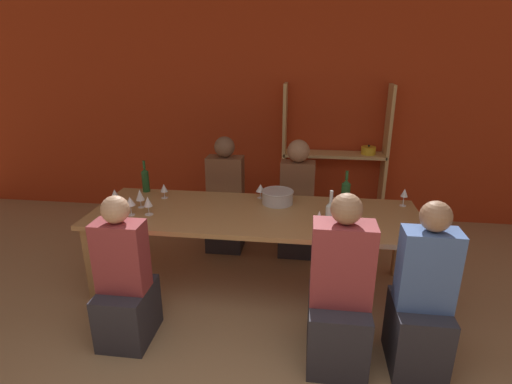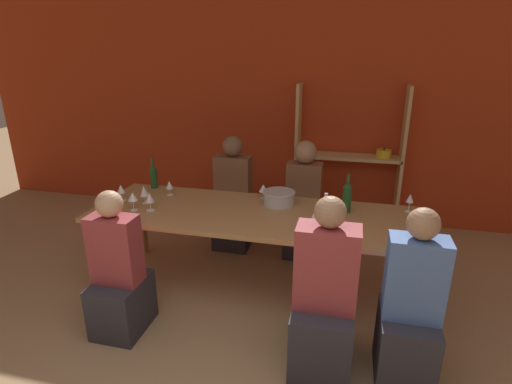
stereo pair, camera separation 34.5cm
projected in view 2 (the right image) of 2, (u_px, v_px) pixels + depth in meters
The scene contains 22 objects.
wall_back_red at pixel (304, 111), 4.85m from camera, with size 8.80×0.06×2.70m.
shelf_unit at pixel (349, 173), 4.76m from camera, with size 1.24×0.30×1.69m.
dining_table at pixel (253, 220), 3.44m from camera, with size 2.80×0.95×0.74m.
mixing_bowl at pixel (279, 197), 3.58m from camera, with size 0.29×0.29×0.12m.
wine_bottle_green at pixel (325, 218), 2.99m from camera, with size 0.07×0.07×0.32m.
wine_bottle_dark at pixel (347, 197), 3.37m from camera, with size 0.08×0.08×0.34m.
wine_bottle_amber at pixel (154, 176), 3.99m from camera, with size 0.07×0.07×0.31m.
wine_glass_white_a at pixel (116, 203), 3.31m from camera, with size 0.06×0.06×0.16m.
wine_glass_red_a at pixel (133, 197), 3.42m from camera, with size 0.08×0.08×0.16m.
wine_glass_empty_a at pixel (121, 189), 3.65m from camera, with size 0.07×0.07×0.15m.
wine_glass_empty_b at pixel (169, 185), 3.80m from camera, with size 0.07×0.07×0.14m.
wine_glass_red_b at pixel (313, 220), 2.99m from camera, with size 0.07×0.07×0.16m.
wine_glass_white_b at pixel (150, 198), 3.42m from camera, with size 0.07×0.07×0.16m.
wine_glass_red_c at pixel (263, 188), 3.71m from camera, with size 0.08×0.08×0.14m.
wine_glass_red_d at pixel (144, 191), 3.58m from camera, with size 0.08×0.08×0.17m.
wine_glass_empty_c at pixel (410, 199), 3.39m from camera, with size 0.06×0.06×0.16m.
wine_glass_empty_d at pixel (329, 207), 3.22m from camera, with size 0.08×0.08×0.16m.
person_near_a at pixel (324, 308), 2.61m from camera, with size 0.39×0.49×1.23m.
person_far_a at pixel (234, 206), 4.33m from camera, with size 0.38×0.47×1.22m.
person_near_b at pixel (119, 281), 2.98m from camera, with size 0.35×0.44×1.13m.
person_far_b at pixel (303, 212), 4.13m from camera, with size 0.35×0.43×1.22m.
person_near_c at pixel (409, 319), 2.51m from camera, with size 0.35×0.44×1.20m.
Camera 2 is at (0.59, -1.07, 2.04)m, focal length 28.00 mm.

